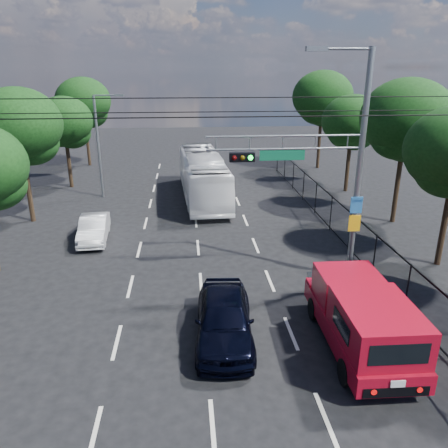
{
  "coord_description": "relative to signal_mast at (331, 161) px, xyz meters",
  "views": [
    {
      "loc": [
        -0.48,
        -8.81,
        8.76
      ],
      "look_at": [
        0.97,
        7.69,
        2.8
      ],
      "focal_mm": 35.0,
      "sensor_mm": 36.0,
      "label": 1
    }
  ],
  "objects": [
    {
      "name": "tree_left_d",
      "position": [
        -14.67,
        17.03,
        -0.52
      ],
      "size": [
        4.2,
        4.2,
        6.83
      ],
      "color": "black",
      "rests_on": "ground"
    },
    {
      "name": "white_bus",
      "position": [
        -4.62,
        13.05,
        -3.66
      ],
      "size": [
        3.31,
        11.5,
        3.16
      ],
      "primitive_type": "imported",
      "rotation": [
        0.0,
        0.0,
        0.06
      ],
      "color": "white",
      "rests_on": "ground"
    },
    {
      "name": "utility_wires",
      "position": [
        -5.28,
        0.84,
        1.99
      ],
      "size": [
        22.0,
        5.04,
        0.74
      ],
      "color": "black",
      "rests_on": "ground"
    },
    {
      "name": "tree_left_e",
      "position": [
        -14.87,
        25.03,
        0.29
      ],
      "size": [
        4.92,
        4.92,
        7.99
      ],
      "color": "black",
      "rests_on": "ground"
    },
    {
      "name": "lane_markings",
      "position": [
        -5.28,
        6.01,
        -5.24
      ],
      "size": [
        6.12,
        38.0,
        0.01
      ],
      "color": "beige",
      "rests_on": "ground"
    },
    {
      "name": "tree_right_c",
      "position": [
        6.53,
        7.03,
        0.49
      ],
      "size": [
        5.1,
        5.1,
        8.29
      ],
      "color": "black",
      "rests_on": "ground"
    },
    {
      "name": "tree_right_e",
      "position": [
        6.33,
        22.03,
        0.69
      ],
      "size": [
        5.28,
        5.28,
        8.58
      ],
      "color": "black",
      "rests_on": "ground"
    },
    {
      "name": "ground",
      "position": [
        -5.28,
        -7.99,
        -5.24
      ],
      "size": [
        120.0,
        120.0,
        0.0
      ],
      "primitive_type": "plane",
      "color": "black",
      "rests_on": "ground"
    },
    {
      "name": "fence_right",
      "position": [
        2.32,
        4.18,
        -4.21
      ],
      "size": [
        0.06,
        34.03,
        2.0
      ],
      "color": "black",
      "rests_on": "ground"
    },
    {
      "name": "white_van",
      "position": [
        -10.78,
        5.55,
        -4.59
      ],
      "size": [
        1.67,
        4.05,
        1.3
      ],
      "primitive_type": "imported",
      "rotation": [
        0.0,
        0.0,
        0.07
      ],
      "color": "silver",
      "rests_on": "ground"
    },
    {
      "name": "signal_mast",
      "position": [
        0.0,
        0.0,
        0.0
      ],
      "size": [
        6.43,
        0.39,
        9.5
      ],
      "color": "slate",
      "rests_on": "ground"
    },
    {
      "name": "tree_right_d",
      "position": [
        6.13,
        14.03,
        -0.39
      ],
      "size": [
        4.32,
        4.32,
        7.02
      ],
      "color": "black",
      "rests_on": "ground"
    },
    {
      "name": "red_pickup",
      "position": [
        -0.29,
        -5.02,
        -4.05
      ],
      "size": [
        2.33,
        6.05,
        2.23
      ],
      "color": "black",
      "rests_on": "ground"
    },
    {
      "name": "tree_left_c",
      "position": [
        -15.07,
        9.03,
        0.15
      ],
      "size": [
        4.8,
        4.8,
        7.8
      ],
      "color": "black",
      "rests_on": "ground"
    },
    {
      "name": "streetlight_left",
      "position": [
        -11.62,
        14.01,
        -1.3
      ],
      "size": [
        2.09,
        0.22,
        7.08
      ],
      "color": "slate",
      "rests_on": "ground"
    },
    {
      "name": "navy_hatchback",
      "position": [
        -4.64,
        -4.11,
        -4.44
      ],
      "size": [
        2.21,
        4.85,
        1.61
      ],
      "primitive_type": "imported",
      "rotation": [
        0.0,
        0.0,
        -0.06
      ],
      "color": "black",
      "rests_on": "ground"
    }
  ]
}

